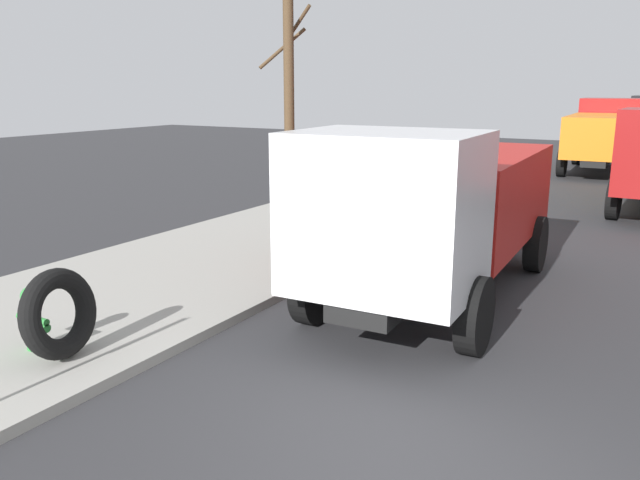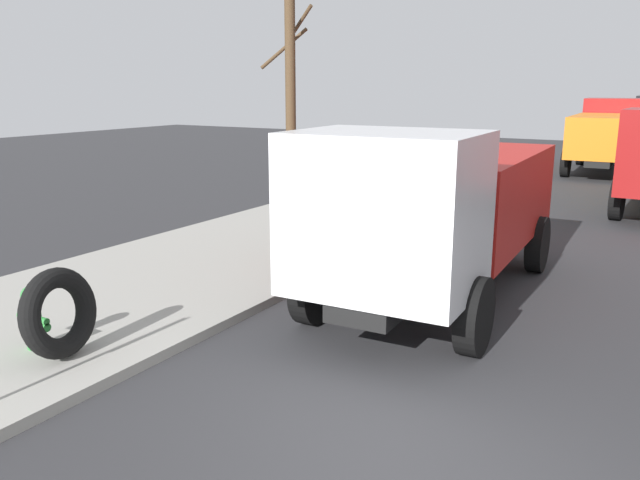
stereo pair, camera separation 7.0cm
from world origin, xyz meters
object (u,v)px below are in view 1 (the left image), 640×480
object	(u,v)px
bare_tree	(289,99)
fire_hydrant	(33,316)
dump_truck_orange	(604,133)
dump_truck_red	(438,206)
loose_tire	(59,314)

from	to	relation	value
bare_tree	fire_hydrant	bearing A→B (deg)	177.58
dump_truck_orange	bare_tree	distance (m)	19.12
fire_hydrant	dump_truck_red	xyz separation A→B (m)	(5.20, -3.70, 1.00)
fire_hydrant	bare_tree	bearing A→B (deg)	-2.42
loose_tire	bare_tree	distance (m)	6.50
fire_hydrant	loose_tire	size ratio (longest dim) A/B	0.74
fire_hydrant	dump_truck_orange	bearing A→B (deg)	-9.20
loose_tire	dump_truck_red	size ratio (longest dim) A/B	0.17
loose_tire	dump_truck_orange	distance (m)	24.89
dump_truck_orange	bare_tree	size ratio (longest dim) A/B	1.15
loose_tire	dump_truck_red	bearing A→B (deg)	-31.09
dump_truck_red	bare_tree	world-z (taller)	bare_tree
dump_truck_orange	dump_truck_red	bearing A→B (deg)	179.16
dump_truck_red	dump_truck_orange	size ratio (longest dim) A/B	1.00
bare_tree	dump_truck_orange	bearing A→B (deg)	-11.31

